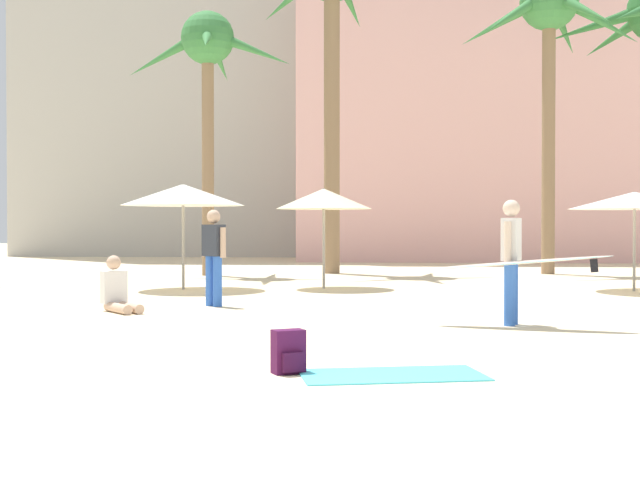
# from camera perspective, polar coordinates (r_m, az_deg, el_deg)

# --- Properties ---
(ground) EXTENTS (120.00, 120.00, 0.00)m
(ground) POSITION_cam_1_polar(r_m,az_deg,el_deg) (7.04, -4.84, -10.63)
(ground) COLOR beige
(hotel_pink) EXTENTS (16.26, 9.83, 12.61)m
(hotel_pink) POSITION_cam_1_polar(r_m,az_deg,el_deg) (38.45, 11.44, 8.24)
(hotel_pink) COLOR beige
(hotel_pink) RESTS_ON ground
(palm_tree_far_left) EXTENTS (5.14, 5.33, 9.92)m
(palm_tree_far_left) POSITION_cam_1_polar(r_m,az_deg,el_deg) (26.25, 0.79, 15.57)
(palm_tree_far_left) COLOR #896B4C
(palm_tree_far_left) RESTS_ON ground
(palm_tree_right) EXTENTS (5.21, 4.99, 8.86)m
(palm_tree_right) POSITION_cam_1_polar(r_m,az_deg,el_deg) (26.60, 15.07, 13.64)
(palm_tree_right) COLOR #896B4C
(palm_tree_right) RESTS_ON ground
(palm_tree_far_right) EXTENTS (4.86, 4.95, 7.51)m
(palm_tree_far_right) POSITION_cam_1_polar(r_m,az_deg,el_deg) (24.97, -7.47, 11.91)
(palm_tree_far_right) COLOR #896B4C
(palm_tree_far_right) RESTS_ON ground
(cafe_umbrella_0) EXTENTS (2.17, 2.17, 2.26)m
(cafe_umbrella_0) POSITION_cam_1_polar(r_m,az_deg,el_deg) (19.28, 0.26, 2.76)
(cafe_umbrella_0) COLOR gray
(cafe_umbrella_0) RESTS_ON ground
(cafe_umbrella_3) EXTENTS (2.79, 2.79, 2.15)m
(cafe_umbrella_3) POSITION_cam_1_polar(r_m,az_deg,el_deg) (19.63, 20.26, 2.49)
(cafe_umbrella_3) COLOR gray
(cafe_umbrella_3) RESTS_ON ground
(cafe_umbrella_4) EXTENTS (2.73, 2.73, 2.34)m
(cafe_umbrella_4) POSITION_cam_1_polar(r_m,az_deg,el_deg) (19.15, -9.13, 2.99)
(cafe_umbrella_4) COLOR gray
(cafe_umbrella_4) RESTS_ON ground
(beach_towel) EXTENTS (1.87, 1.21, 0.01)m
(beach_towel) POSITION_cam_1_polar(r_m,az_deg,el_deg) (8.17, 4.83, -8.96)
(beach_towel) COLOR #4CC6D6
(beach_towel) RESTS_ON ground
(backpack) EXTENTS (0.35, 0.33, 0.42)m
(backpack) POSITION_cam_1_polar(r_m,az_deg,el_deg) (8.23, -2.10, -7.52)
(backpack) COLOR #431139
(backpack) RESTS_ON ground
(person_mid_left) EXTENTS (2.63, 1.08, 1.79)m
(person_mid_left) POSITION_cam_1_polar(r_m,az_deg,el_deg) (12.34, 12.72, -1.20)
(person_mid_left) COLOR blue
(person_mid_left) RESTS_ON ground
(person_far_right) EXTENTS (0.90, 0.98, 0.92)m
(person_far_right) POSITION_cam_1_polar(r_m,az_deg,el_deg) (14.49, -13.36, -3.41)
(person_far_right) COLOR #D1A889
(person_far_right) RESTS_ON ground
(person_near_right) EXTENTS (0.53, 0.45, 1.70)m
(person_near_right) POSITION_cam_1_polar(r_m,az_deg,el_deg) (15.10, -7.11, -0.89)
(person_near_right) COLOR blue
(person_near_right) RESTS_ON ground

